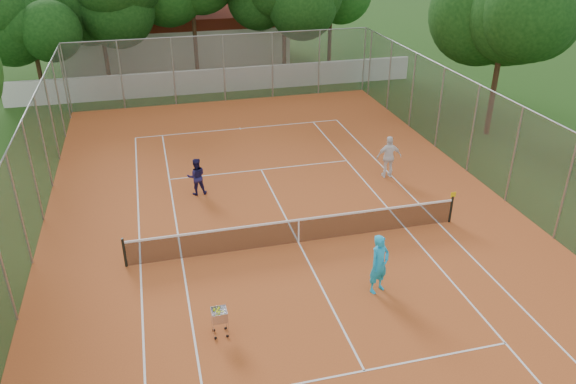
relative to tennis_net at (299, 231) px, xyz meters
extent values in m
plane|color=#16350E|center=(0.00, 0.00, -0.51)|extent=(120.00, 120.00, 0.00)
cube|color=#B35322|center=(0.00, 0.00, -0.50)|extent=(18.00, 34.00, 0.02)
cube|color=white|center=(0.00, 0.00, -0.49)|extent=(10.98, 23.78, 0.01)
cube|color=black|center=(0.00, 0.00, 0.00)|extent=(11.88, 0.10, 0.98)
cube|color=slate|center=(0.00, 0.00, 1.49)|extent=(18.00, 34.00, 4.00)
cube|color=white|center=(0.00, 19.00, 0.24)|extent=(26.00, 0.30, 1.50)
cube|color=beige|center=(-2.00, 29.00, 1.69)|extent=(16.40, 9.00, 4.40)
cube|color=black|center=(0.00, 22.00, 4.49)|extent=(29.00, 19.00, 10.00)
imported|color=#1BADE9|center=(1.63, -3.29, 0.49)|extent=(0.84, 0.72, 1.95)
imported|color=#1C1849|center=(-3.05, 4.73, 0.30)|extent=(0.78, 0.61, 1.58)
imported|color=white|center=(5.27, 4.31, 0.45)|extent=(1.15, 0.58, 1.89)
cube|color=silver|center=(-3.39, -4.11, -0.03)|extent=(0.46, 0.46, 0.93)
camera|label=1|loc=(-4.59, -16.34, 10.16)|focal=35.00mm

